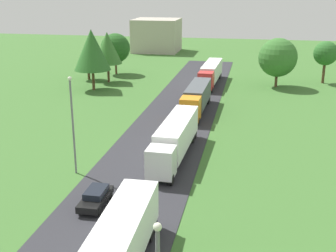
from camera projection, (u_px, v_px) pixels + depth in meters
road at (123, 204)px, 35.49m from camera, size 10.00×140.00×0.06m
lane_marking_centre at (113, 220)px, 33.04m from camera, size 0.16×124.78×0.01m
truck_lead at (118, 247)px, 25.98m from camera, size 2.74×12.90×3.59m
truck_second at (175, 137)px, 44.53m from camera, size 2.87×14.08×3.67m
truck_third at (197, 97)px, 60.39m from camera, size 2.66×13.21×3.55m
truck_fourth at (211, 72)px, 77.53m from camera, size 2.90×14.55×3.52m
car_third at (96, 197)px, 35.00m from camera, size 1.78×4.23×1.37m
lamppost_second at (73, 121)px, 39.84m from camera, size 0.36×0.36×9.23m
tree_oak at (107, 48)px, 77.80m from camera, size 5.08×5.08×8.99m
tree_birch at (278, 58)px, 74.46m from camera, size 6.56×6.56×8.38m
tree_maple at (115, 48)px, 85.43m from camera, size 5.72×5.72×7.95m
tree_pine at (88, 51)px, 80.27m from camera, size 4.02×4.02×7.61m
tree_elm at (92, 50)px, 71.78m from camera, size 6.04×6.04×10.05m
tree_ash at (326, 53)px, 77.31m from camera, size 4.26×4.26×7.49m
distant_building at (157, 35)px, 114.87m from camera, size 11.57×10.87×8.36m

